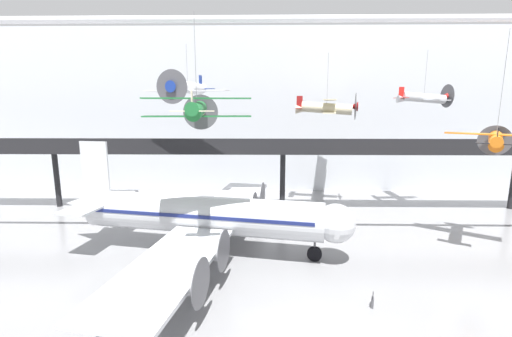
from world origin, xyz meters
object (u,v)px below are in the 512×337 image
(info_sign_pedestal, at_px, (373,301))
(suspended_plane_orange_highwing, at_px, (496,140))
(suspended_plane_white_twin, at_px, (188,88))
(suspended_plane_silver_racer, at_px, (424,98))
(suspended_plane_cream_biplane, at_px, (327,108))
(airliner_silver_main, at_px, (201,215))
(suspended_plane_green_biplane, at_px, (197,110))

(info_sign_pedestal, bearing_deg, suspended_plane_orange_highwing, 57.55)
(suspended_plane_white_twin, height_order, suspended_plane_silver_racer, suspended_plane_white_twin)
(suspended_plane_white_twin, xyz_separation_m, suspended_plane_cream_biplane, (16.87, 6.09, -2.29))
(suspended_plane_silver_racer, bearing_deg, suspended_plane_orange_highwing, -90.91)
(suspended_plane_white_twin, xyz_separation_m, suspended_plane_silver_racer, (28.66, 4.60, -1.07))
(airliner_silver_main, relative_size, suspended_plane_white_twin, 3.24)
(suspended_plane_silver_racer, distance_m, info_sign_pedestal, 29.58)
(suspended_plane_green_biplane, relative_size, suspended_plane_silver_racer, 1.05)
(suspended_plane_orange_highwing, bearing_deg, info_sign_pedestal, 158.71)
(suspended_plane_orange_highwing, height_order, suspended_plane_green_biplane, suspended_plane_green_biplane)
(suspended_plane_white_twin, bearing_deg, suspended_plane_silver_racer, 113.20)
(airliner_silver_main, xyz_separation_m, suspended_plane_cream_biplane, (14.04, 15.40, 9.63))
(suspended_plane_cream_biplane, bearing_deg, suspended_plane_green_biplane, -112.84)
(info_sign_pedestal, bearing_deg, suspended_plane_cream_biplane, 109.30)
(suspended_plane_orange_highwing, xyz_separation_m, suspended_plane_silver_racer, (-0.84, 12.90, 3.96))
(suspended_plane_cream_biplane, relative_size, suspended_plane_orange_highwing, 0.87)
(suspended_plane_green_biplane, xyz_separation_m, suspended_plane_silver_racer, (25.14, 18.15, 1.21))
(suspended_plane_green_biplane, bearing_deg, info_sign_pedestal, -115.34)
(airliner_silver_main, xyz_separation_m, suspended_plane_green_biplane, (0.70, -4.24, 9.65))
(suspended_plane_white_twin, bearing_deg, suspended_plane_cream_biplane, 123.93)
(airliner_silver_main, bearing_deg, suspended_plane_white_twin, 117.29)
(suspended_plane_cream_biplane, bearing_deg, suspended_plane_orange_highwing, -37.36)
(suspended_plane_green_biplane, distance_m, suspended_plane_silver_racer, 31.03)
(suspended_plane_cream_biplane, distance_m, suspended_plane_orange_highwing, 19.35)
(airliner_silver_main, height_order, suspended_plane_orange_highwing, suspended_plane_orange_highwing)
(airliner_silver_main, height_order, suspended_plane_white_twin, suspended_plane_white_twin)
(suspended_plane_cream_biplane, height_order, suspended_plane_green_biplane, suspended_plane_green_biplane)
(suspended_plane_green_biplane, bearing_deg, suspended_plane_cream_biplane, -39.07)
(airliner_silver_main, height_order, suspended_plane_green_biplane, suspended_plane_green_biplane)
(suspended_plane_cream_biplane, distance_m, suspended_plane_silver_racer, 11.95)
(airliner_silver_main, relative_size, suspended_plane_cream_biplane, 3.25)
(suspended_plane_orange_highwing, distance_m, suspended_plane_silver_racer, 13.53)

